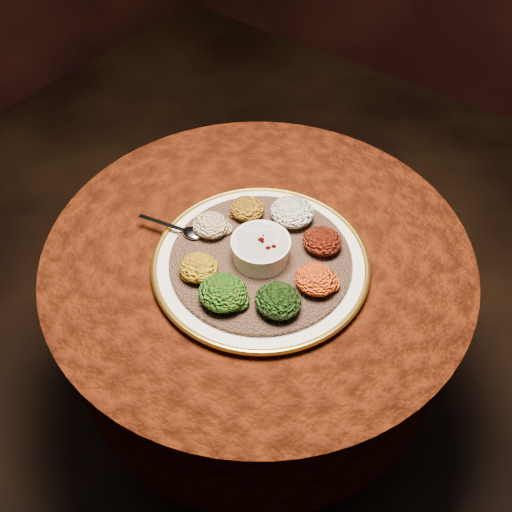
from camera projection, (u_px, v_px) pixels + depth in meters
The scene contains 13 objects.
table at pixel (258, 298), 1.40m from camera, with size 0.96×0.96×0.73m.
platter at pixel (261, 263), 1.23m from camera, with size 0.57×0.57×0.02m.
injera at pixel (261, 259), 1.22m from camera, with size 0.39×0.39×0.01m, color brown.
stew_bowl at pixel (261, 248), 1.19m from camera, with size 0.13×0.13×0.05m.
spoon at pixel (188, 232), 1.26m from camera, with size 0.16×0.05×0.01m.
portion_ayib at pixel (292, 212), 1.27m from camera, with size 0.10×0.09×0.05m, color white.
portion_kitfo at pixel (322, 241), 1.22m from camera, with size 0.09×0.08×0.04m, color black.
portion_tikil at pixel (316, 279), 1.15m from camera, with size 0.09×0.08×0.04m, color #C27510.
portion_gomen at pixel (278, 300), 1.11m from camera, with size 0.09×0.09×0.05m, color black.
portion_mixveg at pixel (223, 293), 1.12m from camera, with size 0.10×0.09×0.05m, color maroon.
portion_kik at pixel (199, 268), 1.17m from camera, with size 0.08×0.08×0.04m, color #BF8B10.
portion_timatim at pixel (211, 225), 1.25m from camera, with size 0.08×0.08×0.04m, color maroon.
portion_shiro at pixel (247, 209), 1.29m from camera, with size 0.08×0.08×0.04m, color #886110.
Camera 1 is at (0.51, -0.69, 1.67)m, focal length 40.00 mm.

